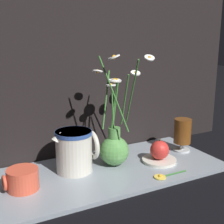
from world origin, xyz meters
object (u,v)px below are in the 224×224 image
object	(u,v)px
ceramic_pitcher	(75,149)
orange_fruit	(160,150)
tea_glass	(183,132)
vase_with_flowers	(115,145)
yellow_mug	(22,179)

from	to	relation	value
ceramic_pitcher	orange_fruit	size ratio (longest dim) A/B	1.98
ceramic_pitcher	tea_glass	size ratio (longest dim) A/B	1.18
vase_with_flowers	yellow_mug	bearing A→B (deg)	-174.37
orange_fruit	vase_with_flowers	bearing A→B (deg)	161.27
vase_with_flowers	yellow_mug	world-z (taller)	vase_with_flowers
yellow_mug	vase_with_flowers	bearing A→B (deg)	5.63
yellow_mug	ceramic_pitcher	size ratio (longest dim) A/B	0.69
vase_with_flowers	yellow_mug	distance (m)	0.31
yellow_mug	tea_glass	bearing A→B (deg)	2.59
vase_with_flowers	tea_glass	bearing A→B (deg)	-0.76
yellow_mug	orange_fruit	world-z (taller)	orange_fruit
tea_glass	orange_fruit	xyz separation A→B (m)	(-0.14, -0.05, -0.03)
vase_with_flowers	orange_fruit	bearing A→B (deg)	-18.73
ceramic_pitcher	vase_with_flowers	bearing A→B (deg)	-6.59
vase_with_flowers	ceramic_pitcher	size ratio (longest dim) A/B	2.57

